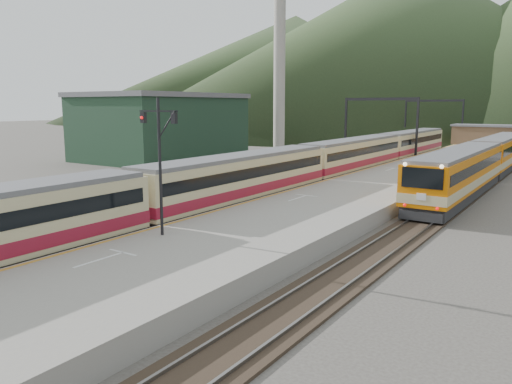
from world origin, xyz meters
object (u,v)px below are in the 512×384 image
Objects in this scene: main_train at (308,167)px; worker at (29,219)px; second_train at (484,161)px; signal_mast at (160,152)px.

main_train is 22.41m from worker.
second_train is (11.50, 12.31, 0.08)m from main_train.
main_train is 16.85m from second_train.
signal_mast is at bearing -104.35° from second_train.
worker is (-9.00, -1.17, -4.09)m from signal_mast.
worker is (-17.38, -33.91, -1.20)m from second_train.
signal_mast reaches higher than second_train.
signal_mast is at bearing -81.29° from main_train.
main_train is at bearing -71.26° from worker.
main_train is 20.87m from signal_mast.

